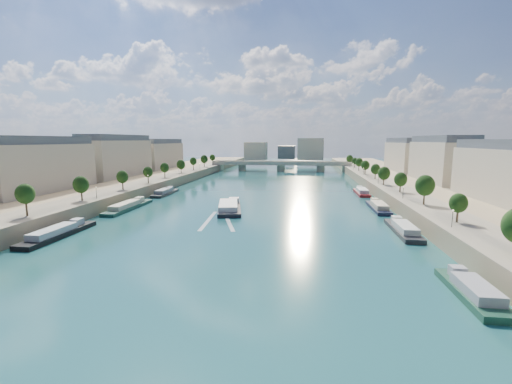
% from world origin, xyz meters
% --- Properties ---
extents(ground, '(700.00, 700.00, 0.00)m').
position_xyz_m(ground, '(0.00, 100.00, 0.00)').
color(ground, '#0C3538').
rests_on(ground, ground).
extents(quay_left, '(44.00, 520.00, 5.00)m').
position_xyz_m(quay_left, '(-72.00, 100.00, 2.50)').
color(quay_left, '#9E8460').
rests_on(quay_left, ground).
extents(quay_right, '(44.00, 520.00, 5.00)m').
position_xyz_m(quay_right, '(72.00, 100.00, 2.50)').
color(quay_right, '#9E8460').
rests_on(quay_right, ground).
extents(pave_left, '(14.00, 520.00, 0.10)m').
position_xyz_m(pave_left, '(-57.00, 100.00, 5.05)').
color(pave_left, gray).
rests_on(pave_left, quay_left).
extents(pave_right, '(14.00, 520.00, 0.10)m').
position_xyz_m(pave_right, '(57.00, 100.00, 5.05)').
color(pave_right, gray).
rests_on(pave_right, quay_right).
extents(trees_left, '(4.80, 268.80, 8.26)m').
position_xyz_m(trees_left, '(-55.00, 102.00, 10.48)').
color(trees_left, '#382B1E').
rests_on(trees_left, ground).
extents(trees_right, '(4.80, 268.80, 8.26)m').
position_xyz_m(trees_right, '(55.00, 110.00, 10.48)').
color(trees_right, '#382B1E').
rests_on(trees_right, ground).
extents(lamps_left, '(0.36, 200.36, 4.28)m').
position_xyz_m(lamps_left, '(-52.50, 90.00, 7.78)').
color(lamps_left, black).
rests_on(lamps_left, ground).
extents(lamps_right, '(0.36, 200.36, 4.28)m').
position_xyz_m(lamps_right, '(52.50, 105.00, 7.78)').
color(lamps_right, black).
rests_on(lamps_right, ground).
extents(buildings_left, '(16.00, 226.00, 23.20)m').
position_xyz_m(buildings_left, '(-85.00, 112.00, 16.45)').
color(buildings_left, beige).
rests_on(buildings_left, ground).
extents(buildings_right, '(16.00, 226.00, 23.20)m').
position_xyz_m(buildings_right, '(85.00, 112.00, 16.45)').
color(buildings_right, beige).
rests_on(buildings_right, ground).
extents(skyline, '(79.00, 42.00, 22.00)m').
position_xyz_m(skyline, '(3.19, 319.52, 14.66)').
color(skyline, beige).
rests_on(skyline, ground).
extents(bridge, '(112.00, 12.00, 8.15)m').
position_xyz_m(bridge, '(0.00, 240.93, 5.08)').
color(bridge, '#C1B79E').
rests_on(bridge, ground).
extents(tour_barge, '(13.11, 28.18, 3.74)m').
position_xyz_m(tour_barge, '(-8.22, 81.38, 1.01)').
color(tour_barge, black).
rests_on(tour_barge, ground).
extents(wake, '(12.79, 26.01, 0.04)m').
position_xyz_m(wake, '(-8.22, 64.77, 0.02)').
color(wake, silver).
rests_on(wake, ground).
extents(moored_barges_left, '(5.00, 155.99, 3.60)m').
position_xyz_m(moored_barges_left, '(-45.50, 43.55, 0.84)').
color(moored_barges_left, '#1A1E39').
rests_on(moored_barges_left, ground).
extents(moored_barges_right, '(5.00, 157.97, 3.60)m').
position_xyz_m(moored_barges_right, '(45.50, 57.13, 0.84)').
color(moored_barges_right, black).
rests_on(moored_barges_right, ground).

